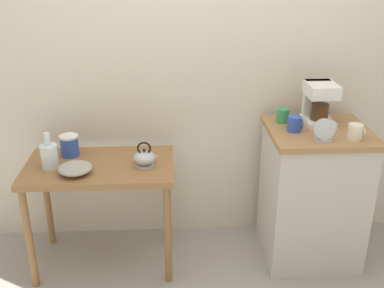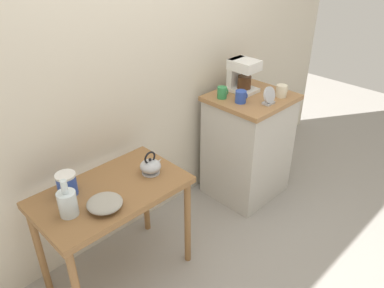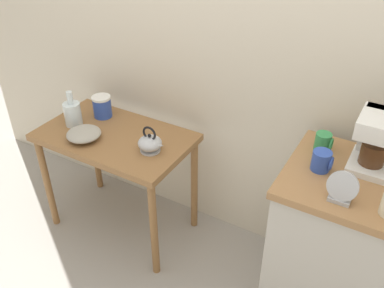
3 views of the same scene
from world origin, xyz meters
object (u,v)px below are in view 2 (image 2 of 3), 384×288
object	(u,v)px
bowl_stoneware	(105,203)
mug_blue	(241,97)
mug_small_cream	(282,91)
mug_tall_green	(222,92)
canister_enamel	(67,184)
teakettle	(151,166)
coffee_maker	(242,74)
glass_carafe_vase	(68,203)
table_clock	(269,97)

from	to	relation	value
bowl_stoneware	mug_blue	distance (m)	1.34
mug_small_cream	mug_tall_green	bearing A→B (deg)	139.08
canister_enamel	mug_blue	distance (m)	1.41
teakettle	mug_tall_green	size ratio (longest dim) A/B	1.81
mug_tall_green	mug_blue	distance (m)	0.16
teakettle	canister_enamel	bearing A→B (deg)	160.53
teakettle	canister_enamel	xyz separation A→B (m)	(-0.48, 0.17, 0.02)
teakettle	mug_small_cream	bearing A→B (deg)	-5.80
teakettle	coffee_maker	bearing A→B (deg)	9.13
teakettle	glass_carafe_vase	distance (m)	0.57
glass_carafe_vase	coffee_maker	size ratio (longest dim) A/B	0.86
glass_carafe_vase	mug_blue	size ratio (longest dim) A/B	2.38
coffee_maker	mug_blue	world-z (taller)	coffee_maker
coffee_maker	mug_blue	bearing A→B (deg)	-141.03
glass_carafe_vase	mug_tall_green	xyz separation A→B (m)	(1.45, 0.18, 0.16)
canister_enamel	mug_tall_green	size ratio (longest dim) A/B	1.53
canister_enamel	table_clock	bearing A→B (deg)	-11.62
teakettle	coffee_maker	world-z (taller)	coffee_maker
canister_enamel	mug_tall_green	bearing A→B (deg)	0.45
mug_tall_green	table_clock	distance (m)	0.36
bowl_stoneware	glass_carafe_vase	xyz separation A→B (m)	(-0.17, 0.09, 0.04)
glass_carafe_vase	table_clock	world-z (taller)	table_clock
glass_carafe_vase	mug_blue	bearing A→B (deg)	0.92
teakettle	bowl_stoneware	bearing A→B (deg)	-167.13
coffee_maker	table_clock	distance (m)	0.33
mug_small_cream	bowl_stoneware	bearing A→B (deg)	178.85
bowl_stoneware	table_clock	distance (m)	1.46
bowl_stoneware	canister_enamel	distance (m)	0.28
glass_carafe_vase	canister_enamel	distance (m)	0.19
canister_enamel	mug_blue	xyz separation A→B (m)	(1.40, -0.15, 0.17)
bowl_stoneware	coffee_maker	world-z (taller)	coffee_maker
mug_small_cream	table_clock	distance (m)	0.19
mug_blue	canister_enamel	bearing A→B (deg)	174.06
glass_carafe_vase	canister_enamel	world-z (taller)	glass_carafe_vase
bowl_stoneware	mug_small_cream	size ratio (longest dim) A/B	2.13
bowl_stoneware	mug_blue	size ratio (longest dim) A/B	2.12
table_clock	mug_small_cream	bearing A→B (deg)	5.06
mug_small_cream	table_clock	bearing A→B (deg)	-174.94
canister_enamel	table_clock	distance (m)	1.56
teakettle	mug_blue	bearing A→B (deg)	1.60
mug_small_cream	coffee_maker	bearing A→B (deg)	113.51
coffee_maker	mug_tall_green	bearing A→B (deg)	178.72
table_clock	glass_carafe_vase	bearing A→B (deg)	174.89
mug_tall_green	mug_small_cream	xyz separation A→B (m)	(0.35, -0.31, 0.00)
canister_enamel	table_clock	size ratio (longest dim) A/B	1.02
table_clock	canister_enamel	bearing A→B (deg)	168.38
teakettle	mug_small_cream	world-z (taller)	mug_small_cream
mug_tall_green	table_clock	xyz separation A→B (m)	(0.16, -0.32, 0.01)
mug_small_cream	table_clock	xyz separation A→B (m)	(-0.19, -0.02, 0.01)
teakettle	mug_blue	size ratio (longest dim) A/B	1.75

